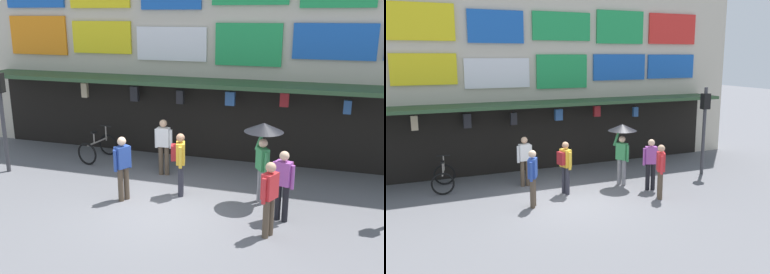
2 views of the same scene
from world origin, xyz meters
The scene contains 10 objects.
ground_plane centered at (0.00, 0.00, 0.00)m, with size 80.00×80.00×0.00m, color slate.
shopfront centered at (0.00, 4.57, 3.96)m, with size 18.00×2.60×8.00m.
traffic_light_near centered at (-5.43, 0.92, 2.14)m, with size 0.32×0.35×3.20m.
bicycle_parked centered at (-3.38, 2.73, 0.39)m, with size 0.88×1.25×1.05m.
pedestrian_with_umbrella centered at (2.22, 0.96, 1.64)m, with size 0.96×0.96×2.08m.
pedestrian_in_green centered at (-1.16, 0.07, 0.95)m, with size 0.36×0.48×1.68m.
pedestrian_in_yellow centered at (2.62, -0.73, 0.95)m, with size 0.35×0.49×1.68m.
pedestrian_in_white centered at (0.11, 0.80, 0.98)m, with size 0.43×0.51×1.68m.
pedestrian_in_blue centered at (2.82, 0.13, 0.98)m, with size 0.51×0.43×1.68m.
pedestrian_in_red centered at (-0.83, 2.08, 0.95)m, with size 0.53×0.25×1.68m.
Camera 1 is at (3.58, -9.24, 4.61)m, focal length 40.64 mm.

